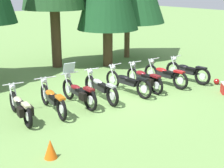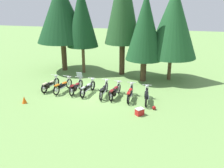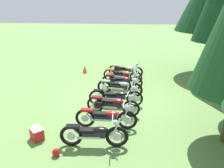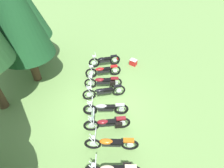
{
  "view_description": "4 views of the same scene",
  "coord_description": "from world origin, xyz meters",
  "px_view_note": "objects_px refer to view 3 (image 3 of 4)",
  "views": [
    {
      "loc": [
        -7.72,
        -9.07,
        4.05
      ],
      "look_at": [
        -0.39,
        -0.23,
        0.63
      ],
      "focal_mm": 54.48,
      "sensor_mm": 36.0,
      "label": 1
    },
    {
      "loc": [
        5.0,
        -15.36,
        6.56
      ],
      "look_at": [
        1.02,
        0.76,
        0.67
      ],
      "focal_mm": 38.71,
      "sensor_mm": 36.0,
      "label": 2
    },
    {
      "loc": [
        9.62,
        0.89,
        4.39
      ],
      "look_at": [
        0.12,
        -0.17,
        0.86
      ],
      "focal_mm": 35.46,
      "sensor_mm": 36.0,
      "label": 3
    },
    {
      "loc": [
        -6.47,
        0.72,
        7.27
      ],
      "look_at": [
        1.09,
        -0.47,
        0.52
      ],
      "focal_mm": 28.29,
      "sensor_mm": 36.0,
      "label": 4
    }
  ],
  "objects_px": {
    "motorcycle_3": "(120,87)",
    "motorcycle_7": "(94,134)",
    "motorcycle_1": "(123,75)",
    "motorcycle_6": "(106,117)",
    "motorcycle_5": "(112,104)",
    "motorcycle_2": "(121,80)",
    "picnic_cooler": "(37,134)",
    "motorcycle_0": "(125,70)",
    "motorcycle_4": "(116,97)",
    "traffic_cone": "(85,69)",
    "dropped_helmet": "(56,152)"
  },
  "relations": [
    {
      "from": "motorcycle_5",
      "to": "traffic_cone",
      "type": "xyz_separation_m",
      "value": [
        -5.61,
        -2.44,
        -0.22
      ]
    },
    {
      "from": "motorcycle_0",
      "to": "dropped_helmet",
      "type": "distance_m",
      "value": 8.11
    },
    {
      "from": "motorcycle_1",
      "to": "motorcycle_6",
      "type": "relative_size",
      "value": 1.0
    },
    {
      "from": "motorcycle_3",
      "to": "motorcycle_4",
      "type": "relative_size",
      "value": 0.95
    },
    {
      "from": "picnic_cooler",
      "to": "dropped_helmet",
      "type": "relative_size",
      "value": 2.42
    },
    {
      "from": "motorcycle_3",
      "to": "motorcycle_6",
      "type": "distance_m",
      "value": 3.16
    },
    {
      "from": "motorcycle_0",
      "to": "picnic_cooler",
      "type": "height_order",
      "value": "motorcycle_0"
    },
    {
      "from": "motorcycle_5",
      "to": "motorcycle_6",
      "type": "distance_m",
      "value": 1.09
    },
    {
      "from": "motorcycle_2",
      "to": "motorcycle_6",
      "type": "xyz_separation_m",
      "value": [
        4.06,
        -0.26,
        -0.02
      ]
    },
    {
      "from": "motorcycle_2",
      "to": "picnic_cooler",
      "type": "bearing_deg",
      "value": -113.26
    },
    {
      "from": "motorcycle_4",
      "to": "picnic_cooler",
      "type": "relative_size",
      "value": 4.18
    },
    {
      "from": "motorcycle_3",
      "to": "motorcycle_2",
      "type": "bearing_deg",
      "value": 97.08
    },
    {
      "from": "motorcycle_1",
      "to": "motorcycle_5",
      "type": "xyz_separation_m",
      "value": [
        4.02,
        -0.18,
        0.0
      ]
    },
    {
      "from": "motorcycle_1",
      "to": "motorcycle_3",
      "type": "relative_size",
      "value": 1.0
    },
    {
      "from": "motorcycle_6",
      "to": "motorcycle_7",
      "type": "height_order",
      "value": "motorcycle_7"
    },
    {
      "from": "motorcycle_5",
      "to": "dropped_helmet",
      "type": "distance_m",
      "value": 3.18
    },
    {
      "from": "motorcycle_0",
      "to": "dropped_helmet",
      "type": "height_order",
      "value": "motorcycle_0"
    },
    {
      "from": "motorcycle_0",
      "to": "motorcycle_2",
      "type": "xyz_separation_m",
      "value": [
        2.13,
        -0.06,
        0.04
      ]
    },
    {
      "from": "motorcycle_1",
      "to": "picnic_cooler",
      "type": "height_order",
      "value": "motorcycle_1"
    },
    {
      "from": "motorcycle_4",
      "to": "traffic_cone",
      "type": "bearing_deg",
      "value": 115.72
    },
    {
      "from": "motorcycle_2",
      "to": "motorcycle_7",
      "type": "relative_size",
      "value": 1.0
    },
    {
      "from": "motorcycle_3",
      "to": "motorcycle_7",
      "type": "bearing_deg",
      "value": -88.58
    },
    {
      "from": "motorcycle_1",
      "to": "picnic_cooler",
      "type": "relative_size",
      "value": 3.96
    },
    {
      "from": "motorcycle_1",
      "to": "traffic_cone",
      "type": "xyz_separation_m",
      "value": [
        -1.59,
        -2.62,
        -0.22
      ]
    },
    {
      "from": "motorcycle_0",
      "to": "motorcycle_4",
      "type": "bearing_deg",
      "value": -82.92
    },
    {
      "from": "motorcycle_4",
      "to": "traffic_cone",
      "type": "distance_m",
      "value": 5.42
    },
    {
      "from": "motorcycle_6",
      "to": "motorcycle_2",
      "type": "bearing_deg",
      "value": 84.96
    },
    {
      "from": "motorcycle_5",
      "to": "traffic_cone",
      "type": "height_order",
      "value": "motorcycle_5"
    },
    {
      "from": "motorcycle_6",
      "to": "dropped_helmet",
      "type": "xyz_separation_m",
      "value": [
        1.75,
        -1.31,
        -0.33
      ]
    },
    {
      "from": "motorcycle_4",
      "to": "traffic_cone",
      "type": "height_order",
      "value": "motorcycle_4"
    },
    {
      "from": "motorcycle_7",
      "to": "motorcycle_4",
      "type": "bearing_deg",
      "value": 78.05
    },
    {
      "from": "motorcycle_1",
      "to": "picnic_cooler",
      "type": "bearing_deg",
      "value": -101.85
    },
    {
      "from": "motorcycle_0",
      "to": "motorcycle_2",
      "type": "bearing_deg",
      "value": -82.56
    },
    {
      "from": "motorcycle_4",
      "to": "traffic_cone",
      "type": "relative_size",
      "value": 5.07
    },
    {
      "from": "motorcycle_1",
      "to": "motorcycle_5",
      "type": "bearing_deg",
      "value": -81.94
    },
    {
      "from": "motorcycle_0",
      "to": "motorcycle_1",
      "type": "height_order",
      "value": "motorcycle_1"
    },
    {
      "from": "motorcycle_1",
      "to": "traffic_cone",
      "type": "bearing_deg",
      "value": 159.42
    },
    {
      "from": "motorcycle_4",
      "to": "motorcycle_5",
      "type": "height_order",
      "value": "motorcycle_4"
    },
    {
      "from": "motorcycle_1",
      "to": "motorcycle_7",
      "type": "bearing_deg",
      "value": -83.86
    },
    {
      "from": "dropped_helmet",
      "to": "motorcycle_5",
      "type": "bearing_deg",
      "value": 154.02
    },
    {
      "from": "motorcycle_2",
      "to": "motorcycle_5",
      "type": "bearing_deg",
      "value": -90.21
    },
    {
      "from": "motorcycle_5",
      "to": "motorcycle_7",
      "type": "distance_m",
      "value": 2.25
    },
    {
      "from": "motorcycle_2",
      "to": "motorcycle_5",
      "type": "height_order",
      "value": "motorcycle_2"
    },
    {
      "from": "motorcycle_1",
      "to": "motorcycle_4",
      "type": "distance_m",
      "value": 3.19
    },
    {
      "from": "motorcycle_0",
      "to": "picnic_cooler",
      "type": "distance_m",
      "value": 7.6
    },
    {
      "from": "traffic_cone",
      "to": "motorcycle_5",
      "type": "bearing_deg",
      "value": 23.53
    },
    {
      "from": "motorcycle_1",
      "to": "motorcycle_2",
      "type": "relative_size",
      "value": 1.04
    },
    {
      "from": "motorcycle_3",
      "to": "motorcycle_7",
      "type": "distance_m",
      "value": 4.32
    },
    {
      "from": "traffic_cone",
      "to": "dropped_helmet",
      "type": "height_order",
      "value": "traffic_cone"
    },
    {
      "from": "motorcycle_2",
      "to": "traffic_cone",
      "type": "height_order",
      "value": "motorcycle_2"
    }
  ]
}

